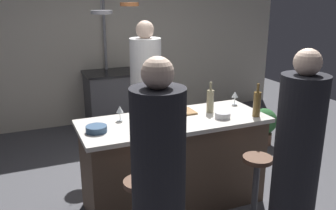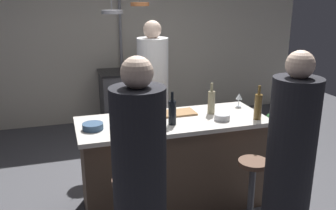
{
  "view_description": "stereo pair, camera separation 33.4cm",
  "coord_description": "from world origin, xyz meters",
  "px_view_note": "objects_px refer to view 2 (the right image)",
  "views": [
    {
      "loc": [
        -1.31,
        -2.96,
        2.03
      ],
      "look_at": [
        0.0,
        0.15,
        1.0
      ],
      "focal_mm": 38.6,
      "sensor_mm": 36.0,
      "label": 1
    },
    {
      "loc": [
        -1.0,
        -3.07,
        2.03
      ],
      "look_at": [
        0.0,
        0.15,
        1.0
      ],
      "focal_mm": 38.6,
      "sensor_mm": 36.0,
      "label": 2
    }
  ],
  "objects_px": {
    "wine_glass_near_left_guest": "(119,108)",
    "bar_stool_right": "(251,192)",
    "wine_bottle_rose": "(153,111)",
    "cutting_board": "(179,113)",
    "guest_right": "(289,169)",
    "pepper_mill": "(134,120)",
    "wine_bottle_white": "(211,102)",
    "chef": "(153,99)",
    "potted_plant": "(276,127)",
    "wine_glass_near_right_guest": "(239,97)",
    "wine_bottle_dark": "(172,112)",
    "mixing_bowl_steel": "(222,117)",
    "wine_bottle_amber": "(258,106)",
    "stove_range": "(126,98)",
    "guest_left": "(140,191)",
    "mixing_bowl_blue": "(93,126)",
    "wine_bottle_red": "(143,117)"
  },
  "relations": [
    {
      "from": "wine_glass_near_left_guest",
      "to": "bar_stool_right",
      "type": "bearing_deg",
      "value": -37.88
    },
    {
      "from": "wine_bottle_rose",
      "to": "cutting_board",
      "type": "bearing_deg",
      "value": 33.28
    },
    {
      "from": "guest_right",
      "to": "bar_stool_right",
      "type": "bearing_deg",
      "value": 100.75
    },
    {
      "from": "cutting_board",
      "to": "pepper_mill",
      "type": "height_order",
      "value": "pepper_mill"
    },
    {
      "from": "pepper_mill",
      "to": "wine_bottle_white",
      "type": "distance_m",
      "value": 0.87
    },
    {
      "from": "chef",
      "to": "cutting_board",
      "type": "xyz_separation_m",
      "value": [
        0.03,
        -0.87,
        0.09
      ]
    },
    {
      "from": "wine_glass_near_left_guest",
      "to": "potted_plant",
      "type": "bearing_deg",
      "value": 18.26
    },
    {
      "from": "wine_glass_near_right_guest",
      "to": "guest_right",
      "type": "bearing_deg",
      "value": -99.44
    },
    {
      "from": "wine_bottle_rose",
      "to": "wine_glass_near_left_guest",
      "type": "xyz_separation_m",
      "value": [
        -0.27,
        0.22,
        -0.02
      ]
    },
    {
      "from": "wine_bottle_dark",
      "to": "mixing_bowl_steel",
      "type": "height_order",
      "value": "wine_bottle_dark"
    },
    {
      "from": "bar_stool_right",
      "to": "pepper_mill",
      "type": "height_order",
      "value": "pepper_mill"
    },
    {
      "from": "cutting_board",
      "to": "wine_bottle_amber",
      "type": "distance_m",
      "value": 0.77
    },
    {
      "from": "cutting_board",
      "to": "potted_plant",
      "type": "bearing_deg",
      "value": 24.45
    },
    {
      "from": "stove_range",
      "to": "wine_bottle_white",
      "type": "relative_size",
      "value": 2.85
    },
    {
      "from": "stove_range",
      "to": "wine_bottle_rose",
      "type": "relative_size",
      "value": 2.82
    },
    {
      "from": "wine_bottle_rose",
      "to": "wine_glass_near_left_guest",
      "type": "relative_size",
      "value": 2.16
    },
    {
      "from": "cutting_board",
      "to": "wine_bottle_dark",
      "type": "relative_size",
      "value": 1.05
    },
    {
      "from": "wine_glass_near_left_guest",
      "to": "guest_left",
      "type": "bearing_deg",
      "value": -93.28
    },
    {
      "from": "wine_bottle_amber",
      "to": "mixing_bowl_blue",
      "type": "relative_size",
      "value": 1.79
    },
    {
      "from": "wine_bottle_amber",
      "to": "guest_left",
      "type": "bearing_deg",
      "value": -150.04
    },
    {
      "from": "bar_stool_right",
      "to": "wine_glass_near_right_guest",
      "type": "relative_size",
      "value": 4.66
    },
    {
      "from": "bar_stool_right",
      "to": "wine_glass_near_left_guest",
      "type": "xyz_separation_m",
      "value": [
        -1.01,
        0.78,
        0.63
      ]
    },
    {
      "from": "stove_range",
      "to": "mixing_bowl_steel",
      "type": "distance_m",
      "value": 2.68
    },
    {
      "from": "guest_right",
      "to": "wine_bottle_rose",
      "type": "xyz_separation_m",
      "value": [
        -0.81,
        0.94,
        0.25
      ]
    },
    {
      "from": "guest_right",
      "to": "mixing_bowl_steel",
      "type": "bearing_deg",
      "value": 100.27
    },
    {
      "from": "bar_stool_right",
      "to": "wine_bottle_dark",
      "type": "height_order",
      "value": "wine_bottle_dark"
    },
    {
      "from": "bar_stool_right",
      "to": "wine_bottle_dark",
      "type": "relative_size",
      "value": 2.23
    },
    {
      "from": "wine_bottle_white",
      "to": "mixing_bowl_steel",
      "type": "height_order",
      "value": "wine_bottle_white"
    },
    {
      "from": "guest_left",
      "to": "mixing_bowl_blue",
      "type": "bearing_deg",
      "value": 102.07
    },
    {
      "from": "wine_glass_near_left_guest",
      "to": "wine_glass_near_right_guest",
      "type": "bearing_deg",
      "value": 1.21
    },
    {
      "from": "wine_bottle_dark",
      "to": "wine_glass_near_left_guest",
      "type": "xyz_separation_m",
      "value": [
        -0.44,
        0.29,
        -0.01
      ]
    },
    {
      "from": "wine_bottle_white",
      "to": "potted_plant",
      "type": "bearing_deg",
      "value": 31.95
    },
    {
      "from": "guest_left",
      "to": "pepper_mill",
      "type": "distance_m",
      "value": 0.83
    },
    {
      "from": "wine_bottle_white",
      "to": "wine_glass_near_right_guest",
      "type": "relative_size",
      "value": 2.14
    },
    {
      "from": "stove_range",
      "to": "mixing_bowl_steel",
      "type": "relative_size",
      "value": 6.03
    },
    {
      "from": "wine_bottle_rose",
      "to": "mixing_bowl_blue",
      "type": "bearing_deg",
      "value": 178.25
    },
    {
      "from": "cutting_board",
      "to": "wine_bottle_amber",
      "type": "xyz_separation_m",
      "value": [
        0.66,
        -0.38,
        0.12
      ]
    },
    {
      "from": "wine_bottle_red",
      "to": "wine_bottle_dark",
      "type": "distance_m",
      "value": 0.28
    },
    {
      "from": "wine_bottle_red",
      "to": "mixing_bowl_steel",
      "type": "bearing_deg",
      "value": 0.35
    },
    {
      "from": "potted_plant",
      "to": "stove_range",
      "type": "bearing_deg",
      "value": 139.26
    },
    {
      "from": "guest_left",
      "to": "bar_stool_right",
      "type": "bearing_deg",
      "value": 18.94
    },
    {
      "from": "stove_range",
      "to": "potted_plant",
      "type": "height_order",
      "value": "stove_range"
    },
    {
      "from": "guest_left",
      "to": "wine_bottle_white",
      "type": "bearing_deg",
      "value": 47.26
    },
    {
      "from": "guest_left",
      "to": "wine_bottle_amber",
      "type": "height_order",
      "value": "guest_left"
    },
    {
      "from": "wine_bottle_rose",
      "to": "pepper_mill",
      "type": "bearing_deg",
      "value": -146.0
    },
    {
      "from": "pepper_mill",
      "to": "wine_glass_near_right_guest",
      "type": "bearing_deg",
      "value": 17.78
    },
    {
      "from": "bar_stool_right",
      "to": "wine_bottle_white",
      "type": "xyz_separation_m",
      "value": [
        -0.1,
        0.68,
        0.64
      ]
    },
    {
      "from": "mixing_bowl_steel",
      "to": "wine_glass_near_left_guest",
      "type": "bearing_deg",
      "value": 161.39
    },
    {
      "from": "bar_stool_right",
      "to": "mixing_bowl_blue",
      "type": "bearing_deg",
      "value": 155.71
    },
    {
      "from": "wine_bottle_white",
      "to": "wine_glass_near_right_guest",
      "type": "distance_m",
      "value": 0.4
    }
  ]
}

